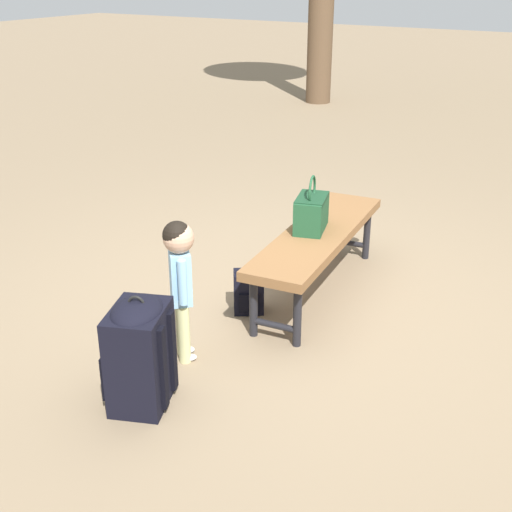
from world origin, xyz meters
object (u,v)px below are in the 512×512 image
at_px(child_standing, 180,270).
at_px(backpack_large, 140,350).
at_px(park_bench, 318,239).
at_px(backpack_small, 249,289).
at_px(handbag, 311,211).

distance_m(child_standing, backpack_large, 0.51).
bearing_deg(child_standing, park_bench, 165.89).
height_order(child_standing, backpack_small, child_standing).
height_order(park_bench, handbag, handbag).
xyz_separation_m(backpack_large, backpack_small, (-1.10, -0.03, -0.14)).
xyz_separation_m(child_standing, backpack_large, (0.44, 0.06, -0.25)).
bearing_deg(backpack_small, park_bench, 151.51).
relative_size(handbag, backpack_large, 0.61).
height_order(park_bench, backpack_small, park_bench).
xyz_separation_m(handbag, child_standing, (1.13, -0.23, -0.03)).
bearing_deg(child_standing, backpack_large, 8.20).
bearing_deg(handbag, backpack_small, -23.30).
bearing_deg(handbag, child_standing, -11.57).
bearing_deg(backpack_large, park_bench, 172.01).
distance_m(park_bench, child_standing, 1.17).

